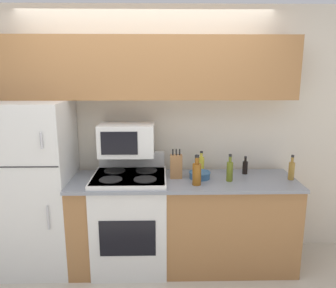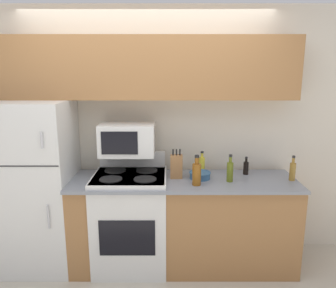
# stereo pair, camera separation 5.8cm
# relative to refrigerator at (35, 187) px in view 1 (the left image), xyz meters

# --- Properties ---
(ground_plane) EXTENTS (12.00, 12.00, 0.00)m
(ground_plane) POSITION_rel_refrigerator_xyz_m (1.08, -0.33, -0.82)
(ground_plane) COLOR beige
(wall_back) EXTENTS (8.00, 0.05, 2.55)m
(wall_back) POSITION_rel_refrigerator_xyz_m (1.08, 0.36, 0.45)
(wall_back) COLOR beige
(wall_back) RESTS_ON ground_plane
(lower_cabinets) EXTENTS (2.16, 0.65, 0.90)m
(lower_cabinets) POSITION_rel_refrigerator_xyz_m (1.44, -0.02, -0.37)
(lower_cabinets) COLOR #9E6B3D
(lower_cabinets) RESTS_ON ground_plane
(refrigerator) EXTENTS (0.72, 0.68, 1.65)m
(refrigerator) POSITION_rel_refrigerator_xyz_m (0.00, 0.00, 0.00)
(refrigerator) COLOR silver
(refrigerator) RESTS_ON ground_plane
(upper_cabinets) EXTENTS (2.88, 0.31, 0.59)m
(upper_cabinets) POSITION_rel_refrigerator_xyz_m (1.08, 0.18, 1.12)
(upper_cabinets) COLOR #9E6B3D
(upper_cabinets) RESTS_ON refrigerator
(stove) EXTENTS (0.70, 0.63, 1.11)m
(stove) POSITION_rel_refrigerator_xyz_m (0.92, -0.04, -0.34)
(stove) COLOR silver
(stove) RESTS_ON ground_plane
(microwave) EXTENTS (0.53, 0.33, 0.31)m
(microwave) POSITION_rel_refrigerator_xyz_m (0.89, 0.09, 0.44)
(microwave) COLOR silver
(microwave) RESTS_ON stove
(knife_block) EXTENTS (0.12, 0.08, 0.29)m
(knife_block) POSITION_rel_refrigerator_xyz_m (1.37, 0.01, 0.20)
(knife_block) COLOR #9E6B3D
(knife_block) RESTS_ON lower_cabinets
(bowl) EXTENTS (0.21, 0.21, 0.07)m
(bowl) POSITION_rel_refrigerator_xyz_m (1.60, -0.01, 0.12)
(bowl) COLOR #335B84
(bowl) RESTS_ON lower_cabinets
(bottle_whiskey) EXTENTS (0.08, 0.08, 0.28)m
(bottle_whiskey) POSITION_rel_refrigerator_xyz_m (1.55, -0.19, 0.19)
(bottle_whiskey) COLOR brown
(bottle_whiskey) RESTS_ON lower_cabinets
(bottle_vinegar) EXTENTS (0.06, 0.06, 0.24)m
(bottle_vinegar) POSITION_rel_refrigerator_xyz_m (2.46, -0.07, 0.17)
(bottle_vinegar) COLOR olive
(bottle_vinegar) RESTS_ON lower_cabinets
(bottle_soy_sauce) EXTENTS (0.05, 0.05, 0.18)m
(bottle_soy_sauce) POSITION_rel_refrigerator_xyz_m (2.07, 0.12, 0.15)
(bottle_soy_sauce) COLOR black
(bottle_soy_sauce) RESTS_ON lower_cabinets
(bottle_cooking_spray) EXTENTS (0.06, 0.06, 0.22)m
(bottle_cooking_spray) POSITION_rel_refrigerator_xyz_m (1.63, 0.18, 0.17)
(bottle_cooking_spray) COLOR gold
(bottle_cooking_spray) RESTS_ON lower_cabinets
(bottle_olive_oil) EXTENTS (0.06, 0.06, 0.26)m
(bottle_olive_oil) POSITION_rel_refrigerator_xyz_m (1.87, -0.10, 0.18)
(bottle_olive_oil) COLOR #5B6619
(bottle_olive_oil) RESTS_ON lower_cabinets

